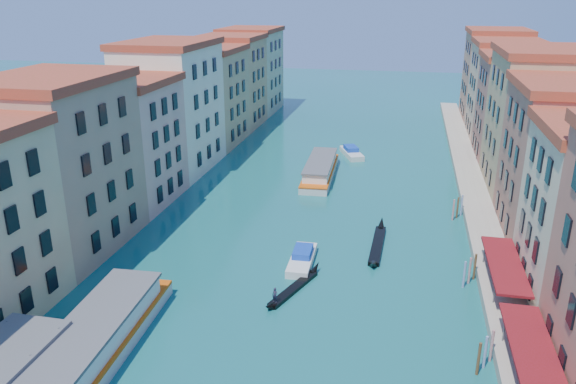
{
  "coord_description": "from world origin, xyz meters",
  "views": [
    {
      "loc": [
        11.66,
        -13.87,
        28.5
      ],
      "look_at": [
        -0.88,
        44.58,
        6.86
      ],
      "focal_mm": 35.0,
      "sensor_mm": 36.0,
      "label": 1
    }
  ],
  "objects": [
    {
      "name": "restaurant_awnings",
      "position": [
        22.19,
        23.0,
        2.99
      ],
      "size": [
        3.2,
        44.55,
        3.12
      ],
      "color": "maroon",
      "rests_on": "ground"
    },
    {
      "name": "gondola_fore",
      "position": [
        1.8,
        34.77,
        0.36
      ],
      "size": [
        4.38,
        10.29,
        2.13
      ],
      "rotation": [
        0.0,
        0.0,
        -0.35
      ],
      "color": "black",
      "rests_on": "ground"
    },
    {
      "name": "vaporetto_near",
      "position": [
        -11.89,
        20.4,
        1.51
      ],
      "size": [
        6.2,
        22.7,
        3.34
      ],
      "rotation": [
        0.0,
        0.0,
        0.05
      ],
      "color": "silver",
      "rests_on": "ground"
    },
    {
      "name": "right_bank_palazzos",
      "position": [
        30.0,
        65.0,
        9.75
      ],
      "size": [
        12.8,
        128.4,
        21.0
      ],
      "color": "#A84540",
      "rests_on": "ground"
    },
    {
      "name": "mooring_poles_right",
      "position": [
        19.1,
        28.8,
        1.3
      ],
      "size": [
        1.44,
        54.24,
        3.2
      ],
      "color": "#55331D",
      "rests_on": "ground"
    },
    {
      "name": "motorboat_far",
      "position": [
        2.34,
        84.61,
        0.64
      ],
      "size": [
        5.27,
        8.34,
        1.65
      ],
      "rotation": [
        0.0,
        0.0,
        0.38
      ],
      "color": "silver",
      "rests_on": "ground"
    },
    {
      "name": "gondola_far",
      "position": [
        9.4,
        46.97,
        0.39
      ],
      "size": [
        1.48,
        13.38,
        1.9
      ],
      "rotation": [
        0.0,
        0.0,
        -0.02
      ],
      "color": "black",
      "rests_on": "ground"
    },
    {
      "name": "left_bank_palazzos",
      "position": [
        -26.0,
        64.68,
        9.71
      ],
      "size": [
        12.8,
        128.4,
        21.0
      ],
      "color": "#C3B28E",
      "rests_on": "ground"
    },
    {
      "name": "motorboat_mid",
      "position": [
        1.51,
        40.85,
        0.61
      ],
      "size": [
        2.61,
        7.65,
        1.57
      ],
      "rotation": [
        0.0,
        0.0,
        0.03
      ],
      "color": "silver",
      "rests_on": "ground"
    },
    {
      "name": "vaporetto_far",
      "position": [
        -1.35,
        71.56,
        1.25
      ],
      "size": [
        4.94,
        18.78,
        2.77
      ],
      "rotation": [
        0.0,
        0.0,
        0.04
      ],
      "color": "silver",
      "rests_on": "ground"
    },
    {
      "name": "quay",
      "position": [
        22.0,
        65.0,
        0.5
      ],
      "size": [
        4.0,
        140.0,
        1.0
      ],
      "primitive_type": "cube",
      "color": "#A79B87",
      "rests_on": "ground"
    }
  ]
}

